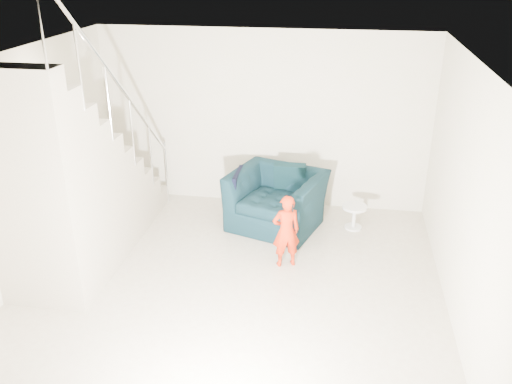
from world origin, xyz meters
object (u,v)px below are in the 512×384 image
armchair (276,200)px  side_table (354,213)px  staircase (76,194)px  toddler (286,231)px

armchair → side_table: 1.14m
side_table → staircase: size_ratio=0.10×
staircase → armchair: bearing=31.1°
side_table → staircase: bearing=-156.7°
toddler → side_table: toddler is taller
armchair → toddler: bearing=-58.7°
toddler → staircase: bearing=-14.2°
side_table → toddler: bearing=-126.6°
armchair → toddler: toddler is taller
armchair → staircase: staircase is taller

